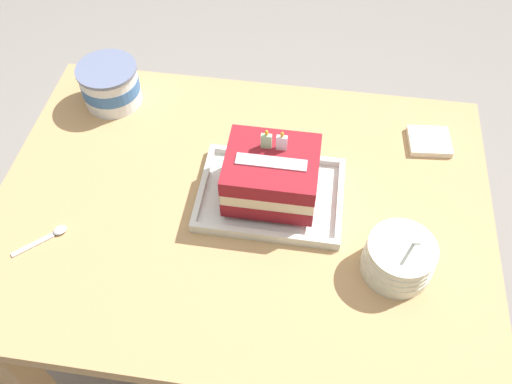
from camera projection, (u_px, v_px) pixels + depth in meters
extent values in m
plane|color=gray|center=(246.00, 337.00, 1.69)|extent=(8.00, 8.00, 0.00)
cube|color=tan|center=(241.00, 209.00, 1.13)|extent=(1.04, 0.77, 0.04)
cube|color=tan|center=(31.00, 383.00, 1.26)|extent=(0.06, 0.06, 0.68)
cube|color=tan|center=(114.00, 175.00, 1.65)|extent=(0.06, 0.06, 0.68)
cube|color=tan|center=(416.00, 210.00, 1.57)|extent=(0.06, 0.06, 0.68)
cube|color=silver|center=(271.00, 196.00, 1.13)|extent=(0.30, 0.22, 0.01)
cube|color=silver|center=(264.00, 235.00, 1.05)|extent=(0.30, 0.01, 0.02)
cube|color=silver|center=(277.00, 156.00, 1.18)|extent=(0.30, 0.01, 0.02)
cube|color=silver|center=(203.00, 185.00, 1.13)|extent=(0.01, 0.20, 0.02)
cube|color=silver|center=(340.00, 201.00, 1.10)|extent=(0.01, 0.20, 0.02)
cube|color=maroon|center=(271.00, 185.00, 1.09)|extent=(0.18, 0.16, 0.04)
cube|color=beige|center=(271.00, 175.00, 1.07)|extent=(0.18, 0.16, 0.03)
cube|color=maroon|center=(272.00, 164.00, 1.04)|extent=(0.18, 0.16, 0.04)
cube|color=beige|center=(271.00, 162.00, 1.02)|extent=(0.14, 0.03, 0.00)
cube|color=#99DB9E|center=(266.00, 141.00, 1.03)|extent=(0.02, 0.01, 0.03)
ellipsoid|color=yellow|center=(266.00, 133.00, 1.01)|extent=(0.01, 0.01, 0.01)
cube|color=white|center=(282.00, 143.00, 1.03)|extent=(0.02, 0.01, 0.03)
ellipsoid|color=yellow|center=(282.00, 135.00, 1.01)|extent=(0.01, 0.01, 0.01)
cylinder|color=silver|center=(396.00, 265.00, 1.01)|extent=(0.13, 0.13, 0.03)
cylinder|color=silver|center=(398.00, 260.00, 1.00)|extent=(0.13, 0.13, 0.03)
cylinder|color=silver|center=(400.00, 256.00, 0.99)|extent=(0.13, 0.13, 0.03)
cylinder|color=silver|center=(402.00, 251.00, 0.97)|extent=(0.13, 0.13, 0.03)
cylinder|color=silver|center=(416.00, 244.00, 0.95)|extent=(0.01, 0.05, 0.06)
cylinder|color=white|center=(111.00, 86.00, 1.27)|extent=(0.14, 0.14, 0.09)
cylinder|color=#386BB2|center=(110.00, 84.00, 1.27)|extent=(0.14, 0.14, 0.03)
cylinder|color=slate|center=(106.00, 69.00, 1.23)|extent=(0.14, 0.14, 0.01)
ellipsoid|color=silver|center=(60.00, 230.00, 1.07)|extent=(0.03, 0.03, 0.01)
cube|color=silver|center=(33.00, 245.00, 1.05)|extent=(0.07, 0.07, 0.00)
cube|color=silver|center=(429.00, 141.00, 1.22)|extent=(0.10, 0.09, 0.02)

